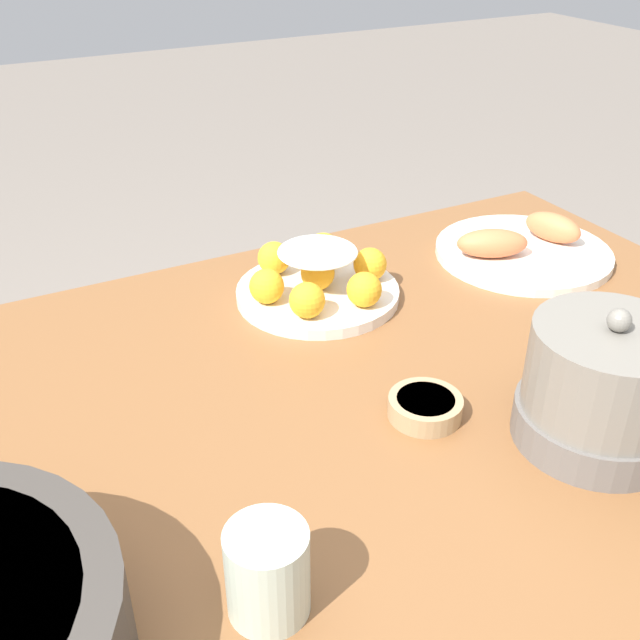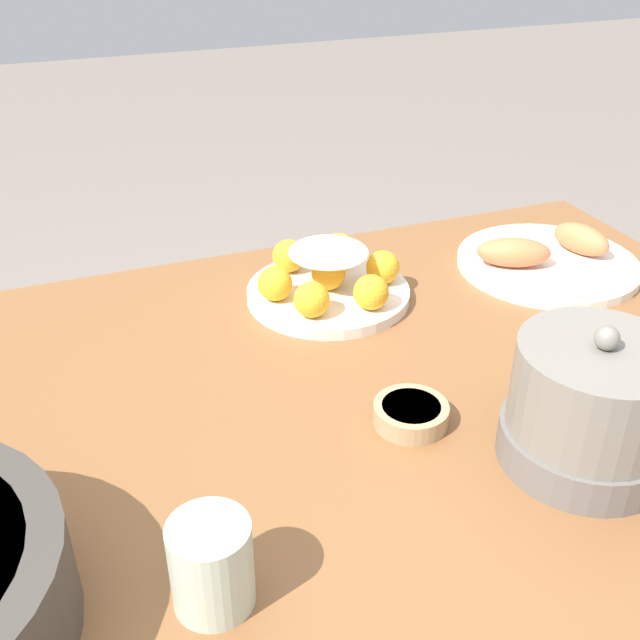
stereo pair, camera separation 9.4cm
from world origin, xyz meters
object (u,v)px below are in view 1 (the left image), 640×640
at_px(dining_table, 323,479).
at_px(sauce_bowl, 425,406).
at_px(seafood_platter, 522,248).
at_px(warming_pot, 603,387).
at_px(cake_plate, 318,280).
at_px(cup_far, 268,572).

relative_size(dining_table, sauce_bowl, 15.95).
relative_size(dining_table, seafood_platter, 4.82).
xyz_separation_m(sauce_bowl, seafood_platter, (-0.37, -0.27, 0.00)).
height_order(dining_table, seafood_platter, seafood_platter).
height_order(dining_table, warming_pot, warming_pot).
distance_m(dining_table, cake_plate, 0.29).
xyz_separation_m(seafood_platter, cup_far, (0.63, 0.42, 0.03)).
bearing_deg(dining_table, cake_plate, -116.21).
relative_size(sauce_bowl, seafood_platter, 0.30).
relative_size(cup_far, warming_pot, 0.48).
bearing_deg(sauce_bowl, dining_table, -34.31).
bearing_deg(cup_far, dining_table, -127.27).
bearing_deg(dining_table, sauce_bowl, 145.69).
distance_m(sauce_bowl, seafood_platter, 0.45).
height_order(cake_plate, seafood_platter, cake_plate).
relative_size(seafood_platter, cup_far, 3.31).
height_order(cup_far, warming_pot, warming_pot).
distance_m(cake_plate, cup_far, 0.53).
relative_size(dining_table, cup_far, 15.97).
distance_m(cake_plate, sauce_bowl, 0.30).
height_order(seafood_platter, warming_pot, warming_pot).
bearing_deg(cake_plate, cup_far, 58.12).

